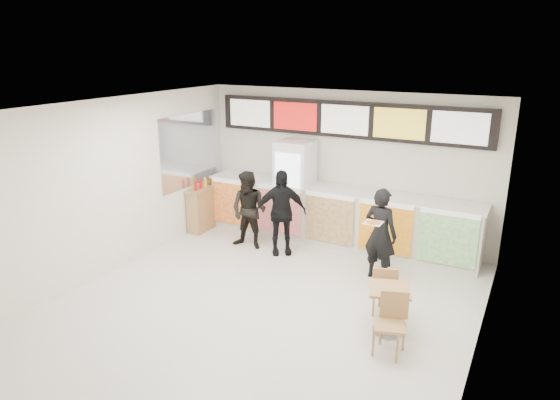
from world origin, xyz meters
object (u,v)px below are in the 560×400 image
Objects in this scene: condiment_ledge at (203,208)px; service_counter at (336,216)px; drinks_fridge at (295,189)px; cafe_table at (389,302)px; customer_left at (249,210)px; customer_mid at (281,212)px; customer_main at (380,234)px.

service_counter is at bearing 11.78° from condiment_ledge.
drinks_fridge is (-0.93, 0.02, 0.43)m from service_counter.
cafe_table is (1.86, -2.73, -0.10)m from service_counter.
customer_left reaches higher than cafe_table.
drinks_fridge reaches higher than cafe_table.
cafe_table is (3.28, -1.73, -0.29)m from customer_left.
drinks_fridge reaches higher than service_counter.
customer_mid is (0.19, -0.96, -0.18)m from drinks_fridge.
customer_left reaches higher than condiment_ledge.
service_counter is 3.40× the size of customer_mid.
condiment_ledge is (-1.41, 0.41, -0.29)m from customer_left.
drinks_fridge is 1.22× the size of customer_mid.
customer_mid reaches higher than customer_main.
condiment_ledge is at bearing -168.22° from service_counter.
drinks_fridge is 1.40× the size of cafe_table.
cafe_table is (0.62, -1.59, -0.33)m from customer_main.
drinks_fridge is 2.47m from customer_main.
customer_main is 1.45× the size of condiment_ledge.
customer_main is 2.66m from customer_left.
customer_left is at bearing 9.33° from customer_main.
drinks_fridge reaches higher than condiment_ledge.
service_counter is 1.70m from customer_main.
customer_left is at bearing -115.23° from drinks_fridge.
customer_mid is at bearing 1.38° from customer_left.
service_counter is 1.74m from customer_left.
condiment_ledge is (-2.82, -0.59, -0.10)m from service_counter.
condiment_ledge is at bearing 160.75° from customer_left.
customer_mid is (0.66, 0.05, 0.05)m from customer_left.
customer_main is at bearing -38.19° from customer_mid.
condiment_ledge is (-2.07, 0.36, -0.35)m from customer_mid.
customer_left is at bearing -144.77° from service_counter.
service_counter is at bearing 32.21° from customer_left.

